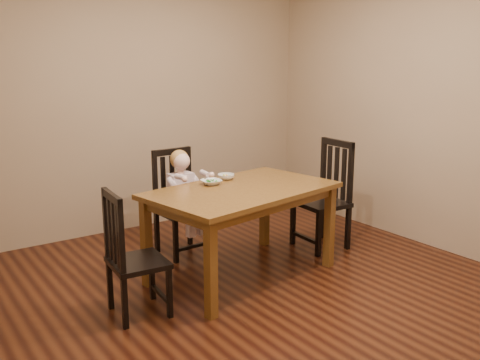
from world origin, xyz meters
TOP-DOWN VIEW (x-y plane):
  - room at (0.00, 0.00)m, footprint 4.01×4.01m
  - dining_table at (0.04, 0.23)m, footprint 1.68×1.17m
  - chair_child at (-0.12, 1.03)m, footprint 0.44×0.43m
  - chair_left at (-1.03, 0.09)m, footprint 0.42×0.44m
  - chair_right at (1.13, 0.36)m, footprint 0.46×0.48m
  - toddler at (-0.12, 0.98)m, footprint 0.32×0.39m
  - bowl_peas at (-0.11, 0.48)m, footprint 0.18×0.18m
  - bowl_veg at (0.11, 0.57)m, footprint 0.19×0.19m
  - fork at (-0.14, 0.45)m, footprint 0.10×0.06m

SIDE VIEW (x-z plane):
  - chair_left at x=-1.03m, z-range -0.02..0.91m
  - chair_child at x=-0.12m, z-range -0.02..0.97m
  - chair_right at x=1.13m, z-range -0.02..1.03m
  - toddler at x=-0.12m, z-range 0.35..0.87m
  - dining_table at x=0.04m, z-range 0.30..1.07m
  - bowl_peas at x=-0.11m, z-range 0.77..0.82m
  - bowl_veg at x=0.11m, z-range 0.77..0.82m
  - fork at x=-0.14m, z-range 0.80..0.84m
  - room at x=0.00m, z-range 0.00..2.71m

